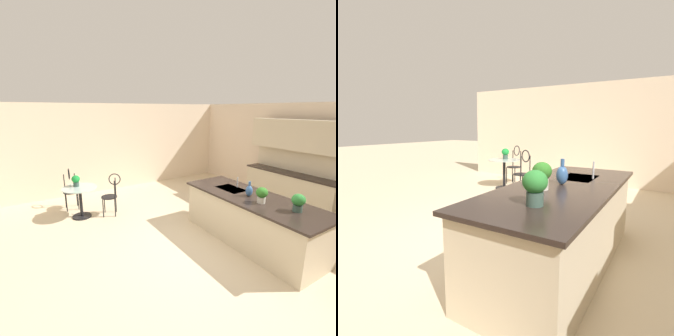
{
  "view_description": "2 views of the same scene",
  "coord_description": "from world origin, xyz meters",
  "views": [
    {
      "loc": [
        3.21,
        -2.77,
        2.54
      ],
      "look_at": [
        -1.69,
        0.18,
        1.15
      ],
      "focal_mm": 26.06,
      "sensor_mm": 36.0,
      "label": 1
    },
    {
      "loc": [
        3.06,
        1.85,
        1.56
      ],
      "look_at": [
        -0.83,
        -0.61,
        0.84
      ],
      "focal_mm": 28.44,
      "sensor_mm": 36.0,
      "label": 2
    }
  ],
  "objects": [
    {
      "name": "ground_plane",
      "position": [
        0.0,
        0.0,
        0.0
      ],
      "size": [
        40.0,
        40.0,
        0.0
      ],
      "primitive_type": "plane",
      "color": "beige"
    },
    {
      "name": "wall_back",
      "position": [
        0.0,
        3.66,
        1.35
      ],
      "size": [
        9.0,
        0.12,
        2.7
      ],
      "primitive_type": "cube",
      "color": "beige",
      "rests_on": "ground"
    },
    {
      "name": "wall_left_window",
      "position": [
        -4.26,
        0.0,
        1.35
      ],
      "size": [
        0.12,
        7.8,
        2.7
      ],
      "primitive_type": "cube",
      "color": "beige",
      "rests_on": "ground"
    },
    {
      "name": "kitchen_island",
      "position": [
        0.3,
        0.85,
        0.46
      ],
      "size": [
        2.8,
        1.06,
        0.92
      ],
      "color": "beige",
      "rests_on": "ground"
    },
    {
      "name": "back_counter_run",
      "position": [
        -0.4,
        3.21,
        0.49
      ],
      "size": [
        2.44,
        0.64,
        1.52
      ],
      "color": "beige",
      "rests_on": "ground"
    },
    {
      "name": "upper_cabinet_run",
      "position": [
        -0.4,
        3.18,
        1.9
      ],
      "size": [
        2.4,
        0.36,
        0.76
      ],
      "color": "beige",
      "rests_on": "back_counter_run"
    },
    {
      "name": "bistro_table",
      "position": [
        -2.52,
        -1.74,
        0.45
      ],
      "size": [
        0.8,
        0.8,
        0.74
      ],
      "color": "black",
      "rests_on": "ground"
    },
    {
      "name": "chair_near_window",
      "position": [
        -3.22,
        -1.84,
        0.57
      ],
      "size": [
        0.5,
        0.41,
        1.04
      ],
      "color": "black",
      "rests_on": "ground"
    },
    {
      "name": "chair_by_island",
      "position": [
        -2.28,
        -1.06,
        0.57
      ],
      "size": [
        0.5,
        0.52,
        1.04
      ],
      "color": "black",
      "rests_on": "ground"
    },
    {
      "name": "sink_faucet",
      "position": [
        -0.25,
        1.03,
        1.03
      ],
      "size": [
        0.02,
        0.02,
        0.22
      ],
      "primitive_type": "cylinder",
      "color": "#B2B5BA",
      "rests_on": "kitchen_island"
    },
    {
      "name": "potted_plant_on_table",
      "position": [
        -2.66,
        -1.78,
        0.89
      ],
      "size": [
        0.19,
        0.19,
        0.27
      ],
      "color": "#385147",
      "rests_on": "bistro_table"
    },
    {
      "name": "potted_plant_counter_far",
      "position": [
        1.15,
        0.92,
        1.09
      ],
      "size": [
        0.21,
        0.21,
        0.3
      ],
      "color": "#385147",
      "rests_on": "kitchen_island"
    },
    {
      "name": "potted_plant_counter_near",
      "position": [
        0.6,
        0.73,
        1.08
      ],
      "size": [
        0.2,
        0.2,
        0.29
      ],
      "color": "beige",
      "rests_on": "kitchen_island"
    },
    {
      "name": "vase_on_counter",
      "position": [
        0.25,
        0.81,
        1.03
      ],
      "size": [
        0.13,
        0.13,
        0.29
      ],
      "color": "#386099",
      "rests_on": "kitchen_island"
    }
  ]
}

